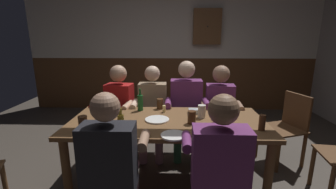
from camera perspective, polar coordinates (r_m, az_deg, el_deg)
name	(u,v)px	position (r m, az deg, el deg)	size (l,w,h in m)	color
ground_plane	(168,175)	(2.84, -0.02, -19.25)	(7.23, 7.23, 0.00)	#423A33
back_wall_upper	(172,26)	(5.02, 0.94, 16.55)	(6.02, 0.12, 1.33)	beige
back_wall_wainscot	(172,84)	(5.11, 0.88, 2.71)	(6.02, 0.12, 1.12)	brown
dining_table	(168,128)	(2.44, -0.11, -8.32)	(2.01, 0.92, 0.72)	brown
person_0	(118,105)	(3.17, -12.23, -2.62)	(0.52, 0.57, 1.20)	#AD1919
person_1	(152,107)	(3.08, -3.89, -3.15)	(0.51, 0.52, 1.19)	#997F60
person_2	(186,104)	(3.08, 4.52, -2.34)	(0.56, 0.50, 1.26)	#6B2D66
person_3	(220,106)	(3.13, 12.68, -2.84)	(0.53, 0.53, 1.20)	#6B2D66
person_4	(111,159)	(1.86, -13.73, -15.17)	(0.53, 0.50, 1.20)	black
person_5	(218,161)	(1.83, 12.30, -15.64)	(0.55, 0.50, 1.19)	#6B2D66
chair_empty_near_left	(287,126)	(3.27, 27.22, -6.93)	(0.56, 0.56, 0.88)	brown
table_candle	(164,109)	(2.64, -0.96, -3.55)	(0.04, 0.04, 0.08)	#F9E08C
condiment_caddy	(195,111)	(2.63, 6.63, -4.08)	(0.14, 0.10, 0.05)	#B2B7BC
plate_0	(157,120)	(2.41, -2.70, -6.18)	(0.25, 0.25, 0.01)	white
plate_1	(174,135)	(2.04, 1.40, -10.02)	(0.23, 0.23, 0.01)	white
bottle_0	(121,122)	(2.17, -11.53, -6.58)	(0.06, 0.06, 0.21)	gold
bottle_1	(140,102)	(2.71, -6.85, -1.92)	(0.06, 0.06, 0.26)	#195923
bottle_2	(218,114)	(2.39, 12.10, -4.79)	(0.06, 0.06, 0.22)	#593314
pint_glass_0	(192,117)	(2.31, 5.85, -5.59)	(0.08, 0.08, 0.13)	#4C2D19
pint_glass_1	(104,128)	(2.14, -15.56, -7.98)	(0.08, 0.08, 0.11)	gold
pint_glass_2	(202,111)	(2.49, 8.30, -4.12)	(0.08, 0.08, 0.14)	white
pint_glass_3	(218,113)	(2.49, 12.14, -4.49)	(0.07, 0.07, 0.12)	gold
pint_glass_4	(262,123)	(2.30, 22.13, -6.42)	(0.06, 0.06, 0.15)	#4C2D19
pint_glass_5	(83,123)	(2.29, -20.19, -6.57)	(0.08, 0.08, 0.13)	#4C2D19
pint_glass_6	(233,111)	(2.57, 15.76, -3.85)	(0.07, 0.07, 0.15)	white
pint_glass_7	(160,104)	(2.77, -1.95, -2.29)	(0.08, 0.08, 0.12)	#4C2D19
wall_dart_cabinet	(207,27)	(4.93, 9.59, 16.12)	(0.56, 0.15, 0.70)	brown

